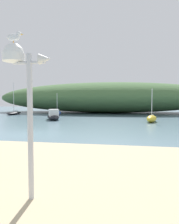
{
  "coord_description": "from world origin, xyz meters",
  "views": [
    {
      "loc": [
        6.75,
        -13.5,
        2.39
      ],
      "look_at": [
        3.42,
        5.31,
        1.31
      ],
      "focal_mm": 32.8,
      "sensor_mm": 36.0,
      "label": 1
    }
  ],
  "objects_px": {
    "sailboat_centre_water": "(152,119)",
    "mast_structure": "(20,73)",
    "seagull_on_radar": "(14,37)",
    "sailboat_east_reach": "(57,113)",
    "motorboat_far_left": "(53,116)",
    "sailboat_west_reach": "(14,113)"
  },
  "relations": [
    {
      "from": "mast_structure",
      "to": "seagull_on_radar",
      "type": "bearing_deg",
      "value": 177.91
    },
    {
      "from": "seagull_on_radar",
      "to": "sailboat_centre_water",
      "type": "xyz_separation_m",
      "value": [
        5.22,
        19.03,
        -3.38
      ]
    },
    {
      "from": "sailboat_centre_water",
      "to": "mast_structure",
      "type": "bearing_deg",
      "value": -104.97
    },
    {
      "from": "mast_structure",
      "to": "sailboat_west_reach",
      "type": "distance_m",
      "value": 32.07
    },
    {
      "from": "motorboat_far_left",
      "to": "sailboat_east_reach",
      "type": "bearing_deg",
      "value": 105.87
    },
    {
      "from": "sailboat_east_reach",
      "to": "motorboat_far_left",
      "type": "bearing_deg",
      "value": -74.13
    },
    {
      "from": "mast_structure",
      "to": "motorboat_far_left",
      "type": "bearing_deg",
      "value": 108.19
    },
    {
      "from": "sailboat_west_reach",
      "to": "sailboat_east_reach",
      "type": "height_order",
      "value": "sailboat_west_reach"
    },
    {
      "from": "mast_structure",
      "to": "seagull_on_radar",
      "type": "relative_size",
      "value": 9.34
    },
    {
      "from": "sailboat_east_reach",
      "to": "seagull_on_radar",
      "type": "bearing_deg",
      "value": -72.72
    },
    {
      "from": "sailboat_centre_water",
      "to": "motorboat_far_left",
      "type": "height_order",
      "value": "sailboat_centre_water"
    },
    {
      "from": "motorboat_far_left",
      "to": "sailboat_east_reach",
      "type": "xyz_separation_m",
      "value": [
        -2.31,
        8.11,
        -0.08
      ]
    },
    {
      "from": "sailboat_west_reach",
      "to": "sailboat_centre_water",
      "type": "relative_size",
      "value": 1.46
    },
    {
      "from": "sailboat_centre_water",
      "to": "sailboat_east_reach",
      "type": "height_order",
      "value": "sailboat_centre_water"
    },
    {
      "from": "mast_structure",
      "to": "seagull_on_radar",
      "type": "xyz_separation_m",
      "value": [
        -0.13,
        0.0,
        0.79
      ]
    },
    {
      "from": "seagull_on_radar",
      "to": "sailboat_east_reach",
      "type": "distance_m",
      "value": 29.56
    },
    {
      "from": "seagull_on_radar",
      "to": "sailboat_centre_water",
      "type": "relative_size",
      "value": 0.1
    },
    {
      "from": "mast_structure",
      "to": "sailboat_east_reach",
      "type": "distance_m",
      "value": 29.52
    },
    {
      "from": "seagull_on_radar",
      "to": "sailboat_east_reach",
      "type": "relative_size",
      "value": 0.1
    },
    {
      "from": "motorboat_far_left",
      "to": "sailboat_east_reach",
      "type": "distance_m",
      "value": 8.43
    },
    {
      "from": "seagull_on_radar",
      "to": "motorboat_far_left",
      "type": "bearing_deg",
      "value": 107.85
    },
    {
      "from": "sailboat_west_reach",
      "to": "sailboat_centre_water",
      "type": "height_order",
      "value": "sailboat_west_reach"
    }
  ]
}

